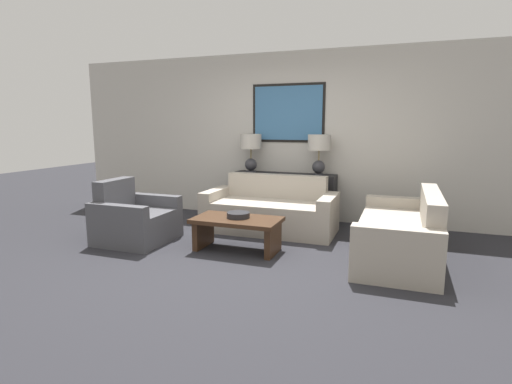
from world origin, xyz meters
TOP-DOWN VIEW (x-y plane):
  - ground_plane at (0.00, 0.00)m, footprint 20.00×20.00m
  - back_wall at (0.00, 2.31)m, footprint 7.82×0.12m
  - console_table at (0.00, 2.05)m, footprint 1.65×0.37m
  - table_lamp_left at (-0.55, 2.05)m, footprint 0.34×0.34m
  - table_lamp_right at (0.55, 2.05)m, footprint 0.34×0.34m
  - couch_by_back_wall at (0.00, 1.40)m, footprint 1.87×0.85m
  - couch_by_side at (1.79, 0.75)m, footprint 0.85×1.87m
  - coffee_table at (-0.09, 0.37)m, footprint 1.05×0.58m
  - decorative_bowl at (-0.09, 0.40)m, footprint 0.28×0.28m
  - armchair_near_back_wall at (-1.52, 0.28)m, footprint 0.85×0.91m

SIDE VIEW (x-z plane):
  - ground_plane at x=0.00m, z-range 0.00..0.00m
  - armchair_near_back_wall at x=-1.52m, z-range -0.13..0.68m
  - couch_by_back_wall at x=0.00m, z-range -0.12..0.67m
  - couch_by_side at x=1.79m, z-range -0.12..0.67m
  - coffee_table at x=-0.09m, z-range 0.09..0.49m
  - console_table at x=0.00m, z-range 0.00..0.76m
  - decorative_bowl at x=-0.09m, z-range 0.40..0.47m
  - table_lamp_left at x=-0.55m, z-range 0.86..1.47m
  - table_lamp_right at x=0.55m, z-range 0.86..1.47m
  - back_wall at x=0.00m, z-range 0.01..2.66m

